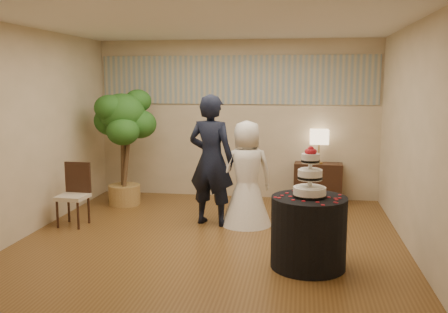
% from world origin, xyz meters
% --- Properties ---
extents(floor, '(5.00, 5.00, 0.00)m').
position_xyz_m(floor, '(0.00, 0.00, 0.00)').
color(floor, brown).
rests_on(floor, ground).
extents(ceiling, '(5.00, 5.00, 0.00)m').
position_xyz_m(ceiling, '(0.00, 0.00, 2.80)').
color(ceiling, white).
rests_on(ceiling, wall_back).
extents(wall_back, '(5.00, 0.06, 2.80)m').
position_xyz_m(wall_back, '(0.00, 2.50, 1.40)').
color(wall_back, beige).
rests_on(wall_back, ground).
extents(wall_front, '(5.00, 0.06, 2.80)m').
position_xyz_m(wall_front, '(0.00, -2.50, 1.40)').
color(wall_front, beige).
rests_on(wall_front, ground).
extents(wall_left, '(0.06, 5.00, 2.80)m').
position_xyz_m(wall_left, '(-2.50, 0.00, 1.40)').
color(wall_left, beige).
rests_on(wall_left, ground).
extents(wall_right, '(0.06, 5.00, 2.80)m').
position_xyz_m(wall_right, '(2.50, 0.00, 1.40)').
color(wall_right, beige).
rests_on(wall_right, ground).
extents(mural_border, '(4.90, 0.02, 0.85)m').
position_xyz_m(mural_border, '(0.00, 2.48, 2.10)').
color(mural_border, '#9FA396').
rests_on(mural_border, wall_back).
extents(groom, '(0.79, 0.62, 1.90)m').
position_xyz_m(groom, '(-0.13, 0.67, 0.95)').
color(groom, black).
rests_on(groom, floor).
extents(bride, '(0.96, 0.96, 1.53)m').
position_xyz_m(bride, '(0.38, 0.73, 0.76)').
color(bride, white).
rests_on(bride, floor).
extents(cake_table, '(0.99, 0.99, 0.81)m').
position_xyz_m(cake_table, '(1.26, -0.84, 0.40)').
color(cake_table, black).
rests_on(cake_table, floor).
extents(wedding_cake, '(0.37, 0.37, 0.57)m').
position_xyz_m(wedding_cake, '(1.26, -0.84, 1.10)').
color(wedding_cake, white).
rests_on(wedding_cake, cake_table).
extents(console, '(0.83, 0.40, 0.68)m').
position_xyz_m(console, '(1.45, 2.30, 0.34)').
color(console, black).
rests_on(console, floor).
extents(table_lamp, '(0.31, 0.31, 0.58)m').
position_xyz_m(table_lamp, '(1.45, 2.30, 0.97)').
color(table_lamp, '#CFB488').
rests_on(table_lamp, console).
extents(ficus_tree, '(1.04, 1.04, 1.98)m').
position_xyz_m(ficus_tree, '(-1.79, 1.57, 0.99)').
color(ficus_tree, '#255A1C').
rests_on(ficus_tree, floor).
extents(side_chair, '(0.44, 0.46, 0.91)m').
position_xyz_m(side_chair, '(-2.10, 0.28, 0.45)').
color(side_chair, black).
rests_on(side_chair, floor).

